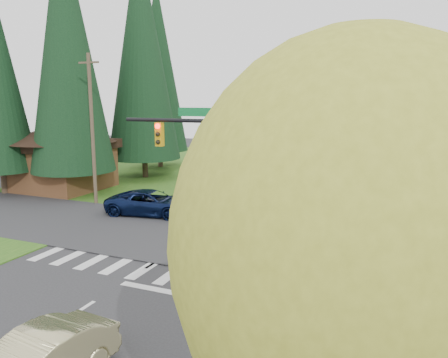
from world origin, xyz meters
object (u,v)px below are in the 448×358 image
Objects in this scene: suv_navy at (151,203)px; parked_car_e at (363,147)px; parked_car_a at (340,188)px; parked_car_b at (344,183)px; parked_car_d at (354,154)px; parked_car_c at (360,162)px.

suv_navy reaches higher than parked_car_e.
parked_car_e is (-1.09, 29.36, -0.01)m from parked_car_a.
parked_car_b is at bearing -50.40° from suv_navy.
suv_navy is at bearing -100.07° from parked_car_d.
parked_car_a is 14.35m from parked_car_c.
parked_car_d is at bearing 104.30° from parked_car_c.
parked_car_c is 15.05m from parked_car_e.
parked_car_c is (10.05, 23.54, -0.01)m from suv_navy.
parked_car_c reaches higher than parked_car_e.
parked_car_a is 29.38m from parked_car_e.
parked_car_d reaches higher than parked_car_e.
parked_car_a is at bearing -56.81° from suv_navy.
parked_car_c is at bearing -90.75° from parked_car_e.
parked_car_b is at bearing -86.95° from parked_car_c.
parked_car_d is (-1.40, 21.39, -0.00)m from parked_car_a.
parked_car_c reaches higher than parked_car_b.
parked_car_d is at bearing 87.55° from parked_car_a.
parked_car_a is at bearing -86.95° from parked_car_c.
parked_car_e is at bearing -22.33° from suv_navy.
parked_car_e is at bearing 97.10° from parked_car_b.
suv_navy is at bearing -126.37° from parked_car_b.
suv_navy is 1.11× the size of parked_car_e.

